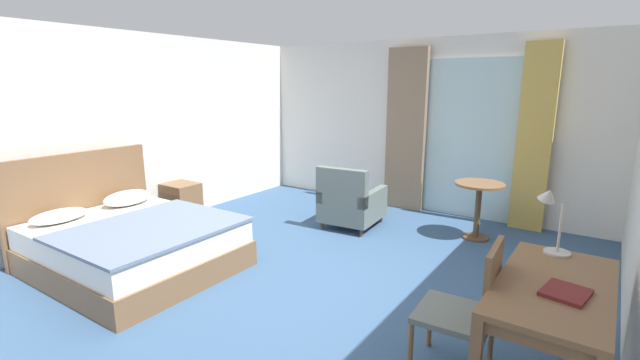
# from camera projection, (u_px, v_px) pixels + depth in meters

# --- Properties ---
(ground) EXTENTS (5.97, 7.04, 0.10)m
(ground) POSITION_uv_depth(u_px,v_px,m) (286.00, 289.00, 4.16)
(ground) COLOR #38567A
(wall_back) EXTENTS (5.57, 0.12, 2.53)m
(wall_back) POSITION_uv_depth(u_px,v_px,m) (421.00, 126.00, 6.49)
(wall_back) COLOR silver
(wall_back) RESTS_ON ground
(wall_left) EXTENTS (0.12, 6.64, 2.53)m
(wall_left) POSITION_uv_depth(u_px,v_px,m) (114.00, 135.00, 5.38)
(wall_left) COLOR silver
(wall_left) RESTS_ON ground
(balcony_glass_door) EXTENTS (1.31, 0.02, 2.23)m
(balcony_glass_door) POSITION_uv_depth(u_px,v_px,m) (466.00, 140.00, 6.06)
(balcony_glass_door) COLOR silver
(balcony_glass_door) RESTS_ON ground
(curtain_panel_left) EXTENTS (0.60, 0.10, 2.40)m
(curtain_panel_left) POSITION_uv_depth(u_px,v_px,m) (406.00, 130.00, 6.45)
(curtain_panel_left) COLOR #897056
(curtain_panel_left) RESTS_ON ground
(curtain_panel_right) EXTENTS (0.42, 0.10, 2.40)m
(curtain_panel_right) POSITION_uv_depth(u_px,v_px,m) (534.00, 139.00, 5.48)
(curtain_panel_right) COLOR tan
(curtain_panel_right) RESTS_ON ground
(bed) EXTENTS (1.98, 1.63, 1.14)m
(bed) POSITION_uv_depth(u_px,v_px,m) (130.00, 242.00, 4.47)
(bed) COLOR brown
(bed) RESTS_ON ground
(nightstand) EXTENTS (0.45, 0.40, 0.54)m
(nightstand) POSITION_uv_depth(u_px,v_px,m) (182.00, 202.00, 6.00)
(nightstand) COLOR brown
(nightstand) RESTS_ON ground
(writing_desk) EXTENTS (0.62, 1.24, 0.75)m
(writing_desk) POSITION_uv_depth(u_px,v_px,m) (553.00, 298.00, 2.55)
(writing_desk) COLOR brown
(writing_desk) RESTS_ON ground
(desk_chair) EXTENTS (0.49, 0.48, 0.94)m
(desk_chair) POSITION_uv_depth(u_px,v_px,m) (469.00, 306.00, 2.75)
(desk_chair) COLOR slate
(desk_chair) RESTS_ON ground
(desk_lamp) EXTENTS (0.26, 0.25, 0.45)m
(desk_lamp) POSITION_uv_depth(u_px,v_px,m) (551.00, 212.00, 2.99)
(desk_lamp) COLOR #B7B2A8
(desk_lamp) RESTS_ON writing_desk
(closed_book) EXTENTS (0.26, 0.29, 0.02)m
(closed_book) POSITION_uv_depth(u_px,v_px,m) (566.00, 292.00, 2.39)
(closed_book) COLOR maroon
(closed_book) RESTS_ON writing_desk
(armchair_by_window) EXTENTS (0.76, 0.84, 0.85)m
(armchair_by_window) POSITION_uv_depth(u_px,v_px,m) (351.00, 203.00, 5.74)
(armchair_by_window) COLOR slate
(armchair_by_window) RESTS_ON ground
(round_cafe_table) EXTENTS (0.59, 0.59, 0.71)m
(round_cafe_table) POSITION_uv_depth(u_px,v_px,m) (479.00, 198.00, 5.27)
(round_cafe_table) COLOR brown
(round_cafe_table) RESTS_ON ground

